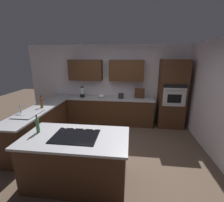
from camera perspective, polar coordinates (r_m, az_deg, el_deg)
ground_plane at (r=4.00m, az=-2.31°, el=-17.77°), size 14.00×14.00×0.00m
wall_back at (r=5.43m, az=0.21°, el=7.35°), size 6.00×0.44×2.60m
wall_left at (r=4.17m, az=33.76°, el=0.48°), size 0.10×4.00×2.60m
lower_cabinets_back at (r=5.36m, az=-0.55°, el=-3.67°), size 2.80×0.60×0.86m
countertop_back at (r=5.22m, az=-0.56°, el=1.00°), size 2.84×0.64×0.04m
lower_cabinets_side at (r=4.85m, az=-23.23°, el=-7.13°), size 0.60×2.90×0.86m
countertop_side at (r=4.70m, az=-23.81°, el=-2.05°), size 0.64×2.94×0.04m
island_base at (r=3.05m, az=-12.55°, el=-20.21°), size 1.72×0.90×0.86m
island_top at (r=2.82m, az=-13.09°, el=-12.75°), size 1.80×0.98×0.04m
wall_oven at (r=5.30m, az=20.86°, el=2.34°), size 0.80×0.66×2.15m
sink_unit at (r=4.22m, az=-27.96°, el=-3.94°), size 0.46×0.70×0.23m
cooktop at (r=2.81m, az=-13.09°, el=-12.20°), size 0.76×0.56×0.03m
blender at (r=5.36m, az=-10.74°, el=2.98°), size 0.15×0.15×0.35m
mixing_bowl at (r=5.23m, az=-3.86°, el=1.81°), size 0.20×0.20×0.11m
spice_rack at (r=5.23m, az=9.94°, el=2.79°), size 0.31×0.11×0.32m
kettle at (r=5.14m, az=3.27°, el=1.92°), size 0.18×0.18×0.17m
dish_soap_bottle at (r=4.54m, az=-24.20°, el=-0.60°), size 0.07×0.07×0.34m
oil_bottle at (r=3.11m, az=-25.37°, el=-7.94°), size 0.06×0.06×0.33m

